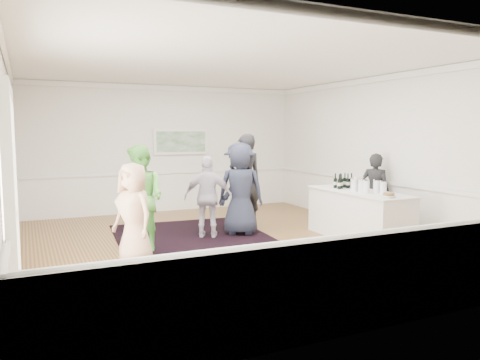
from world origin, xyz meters
name	(u,v)px	position (x,y,z in m)	size (l,w,h in m)	color
floor	(227,244)	(0.00, 0.00, 0.00)	(8.00, 8.00, 0.00)	olive
ceiling	(227,65)	(0.00, 0.00, 3.20)	(7.00, 8.00, 0.02)	white
wall_left	(8,162)	(-3.50, 0.00, 1.60)	(0.02, 8.00, 3.20)	white
wall_right	(381,153)	(3.50, 0.00, 1.60)	(0.02, 8.00, 3.20)	white
wall_back	(165,149)	(0.00, 4.00, 1.60)	(7.00, 0.02, 3.20)	white
wall_front	(384,176)	(0.00, -4.00, 1.60)	(7.00, 0.02, 3.20)	white
wainscoting	(227,217)	(0.00, 0.00, 0.50)	(7.00, 8.00, 1.00)	white
mirror	(13,146)	(-3.45, 1.30, 1.80)	(0.05, 1.25, 1.85)	#F5B448
doorway	(10,188)	(-3.45, -1.90, 1.42)	(0.10, 1.78, 2.56)	white
landscape_painting	(181,142)	(0.40, 3.95, 1.78)	(1.44, 0.06, 0.66)	white
area_rug	(196,239)	(-0.40, 0.60, 0.01)	(2.85, 3.75, 0.02)	black
serving_table	(359,215)	(2.45, -0.63, 0.46)	(0.87, 2.28, 0.92)	white
bartender	(375,192)	(3.20, -0.20, 0.80)	(0.59, 0.38, 1.61)	black
guest_tan	(133,215)	(-1.82, -0.62, 0.79)	(0.77, 0.50, 1.58)	tan
guest_green	(141,198)	(-1.51, 0.22, 0.91)	(0.88, 0.69, 1.82)	#62C34E
guest_lilac	(208,197)	(-0.11, 0.68, 0.79)	(0.93, 0.39, 1.58)	silver
guest_dark_a	(240,186)	(0.76, 1.11, 0.91)	(1.17, 0.67, 1.82)	#202536
guest_dark_b	(245,181)	(0.96, 1.28, 1.00)	(0.73, 0.48, 2.00)	black
guest_navy	(241,190)	(0.57, 0.66, 0.89)	(0.87, 0.57, 1.79)	#202536
wine_bottles	(343,180)	(2.44, -0.13, 1.08)	(0.43, 0.26, 0.31)	black
juice_pitchers	(368,186)	(2.42, -0.91, 1.04)	(0.37, 0.63, 0.24)	#65AD3D
ice_bucket	(356,184)	(2.53, -0.44, 1.04)	(0.26, 0.26, 0.24)	silver
nut_bowl	(389,195)	(2.33, -1.54, 0.96)	(0.23, 0.23, 0.08)	white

